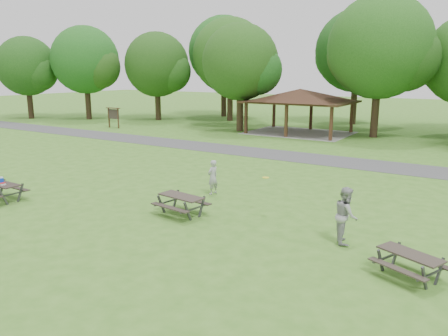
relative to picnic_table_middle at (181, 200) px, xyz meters
The scene contains 17 objects.
ground 1.65m from the picnic_table_middle, 122.22° to the right, with size 160.00×160.00×0.00m, color #3E7521.
asphalt_path 12.73m from the picnic_table_middle, 93.73° to the left, with size 120.00×3.20×0.02m, color #444447.
pavilion 23.33m from the picnic_table_middle, 102.01° to the left, with size 8.60×7.01×3.76m.
notice_board 26.70m from the picnic_table_middle, 141.30° to the left, with size 1.60×0.30×1.88m.
tree_row_a 35.86m from the picnic_table_middle, 144.22° to the left, with size 7.56×7.20×9.97m.
tree_row_b 32.94m from the picnic_table_middle, 131.92° to the left, with size 7.14×6.80×9.28m.
tree_row_c 31.95m from the picnic_table_middle, 117.99° to the left, with size 8.19×7.80×10.67m.
tree_row_d 23.92m from the picnic_table_middle, 114.67° to the left, with size 6.93×6.60×9.27m.
tree_row_e 24.55m from the picnic_table_middle, 86.93° to the left, with size 8.40×8.00×11.02m.
tree_deep_a 36.49m from the picnic_table_middle, 119.59° to the left, with size 8.40×8.00×11.38m.
tree_deep_b 32.45m from the picnic_table_middle, 94.91° to the left, with size 8.40×8.00×11.13m.
tree_flank_left 39.32m from the picnic_table_middle, 152.99° to the left, with size 6.72×6.40×8.93m.
picnic_table_middle is the anchor object (origin of this frame).
picnic_table_far 8.11m from the picnic_table_middle, ahead, with size 1.98×1.81×0.70m.
frisbee_in_flight 3.23m from the picnic_table_middle, 35.88° to the left, with size 0.29×0.29×0.02m.
frisbee_thrower 3.02m from the picnic_table_middle, 100.94° to the left, with size 0.55×0.36×1.51m, color #A0A0A2.
frisbee_catcher 5.97m from the picnic_table_middle, ahead, with size 0.87×0.67×1.78m, color #9D9D9F.
Camera 1 is at (10.40, -10.92, 5.24)m, focal length 35.00 mm.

